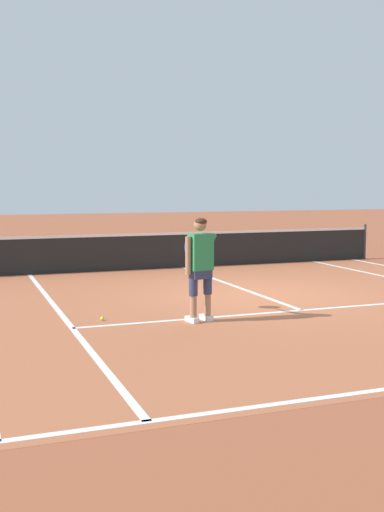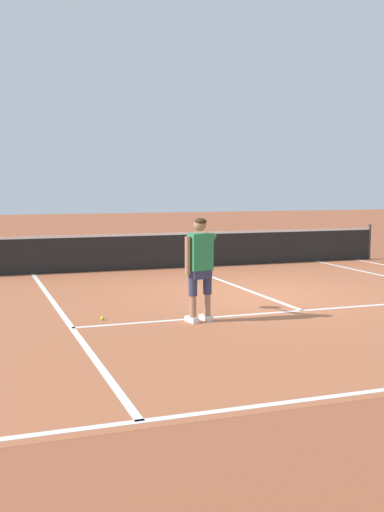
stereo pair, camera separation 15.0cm
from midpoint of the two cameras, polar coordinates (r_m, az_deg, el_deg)
ground_plane at (r=12.97m, az=6.52°, el=-3.54°), size 80.00×80.00×0.00m
court_inner_surface at (r=12.40m, az=7.84°, el=-4.01°), size 10.98×10.98×0.00m
line_service at (r=11.45m, az=10.40°, el=-4.91°), size 8.23×0.10×0.01m
line_centre_service at (r=14.26m, az=3.97°, el=-2.60°), size 0.10×6.40×0.01m
line_singles_left at (r=11.15m, az=-11.37°, el=-5.23°), size 0.10×10.58×0.01m
tennis_net at (r=17.16m, az=-0.28°, el=0.60°), size 11.96×0.08×1.07m
tennis_player at (r=10.23m, az=1.12°, el=-0.56°), size 0.59×1.20×1.71m
tennis_ball_near_feet at (r=10.56m, az=-7.78°, el=-5.65°), size 0.07×0.07×0.07m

